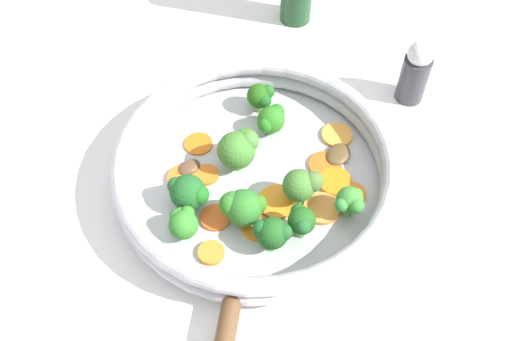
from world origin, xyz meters
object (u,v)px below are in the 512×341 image
Objects in this scene: carrot_slice_8 at (325,165)px; mushroom_piece_1 at (189,168)px; carrot_slice_3 at (215,218)px; broccoli_floret_2 at (271,119)px; carrot_slice_7 at (337,135)px; carrot_slice_9 at (229,149)px; broccoli_floret_4 at (271,233)px; carrot_slice_4 at (278,202)px; salt_shaker at (415,72)px; broccoli_floret_6 at (303,186)px; carrot_slice_2 at (335,182)px; mushroom_piece_0 at (338,154)px; broccoli_floret_8 at (188,192)px; broccoli_floret_5 at (261,97)px; broccoli_floret_1 at (301,221)px; broccoli_floret_0 at (349,202)px; broccoli_floret_9 at (240,147)px; carrot_slice_0 at (353,194)px; carrot_slice_5 at (185,179)px; carrot_slice_12 at (321,208)px; broccoli_floret_3 at (183,222)px; skillet at (256,182)px; broccoli_floret_7 at (242,206)px; carrot_slice_11 at (207,175)px; carrot_slice_6 at (256,228)px; carrot_slice_1 at (199,144)px; carrot_slice_10 at (211,253)px.

mushroom_piece_1 is at bearing 27.79° from carrot_slice_8.
broccoli_floret_2 is (-0.00, -0.14, 0.02)m from carrot_slice_3.
carrot_slice_7 is 0.13m from carrot_slice_9.
mushroom_piece_1 is (0.13, -0.05, -0.02)m from broccoli_floret_4.
mushroom_piece_1 reaches higher than carrot_slice_4.
salt_shaker is (-0.13, -0.14, 0.01)m from broccoli_floret_2.
broccoli_floret_2 is at bearing 20.27° from carrot_slice_7.
carrot_slice_8 is 0.06m from broccoli_floret_6.
carrot_slice_2 is at bearing 108.95° from carrot_slice_7.
mushroom_piece_1 reaches higher than carrot_slice_8.
broccoli_floret_8 is at bearing 47.01° from mushroom_piece_0.
mushroom_piece_0 is (-0.01, 0.03, 0.00)m from carrot_slice_7.
mushroom_piece_0 is at bearing 166.28° from broccoli_floret_5.
carrot_slice_3 is 0.10m from broccoli_floret_1.
broccoli_floret_0 is at bearing 88.17° from salt_shaker.
carrot_slice_2 is at bearing 152.52° from broccoli_floret_5.
broccoli_floret_9 is at bearing 99.62° from broccoli_floret_5.
carrot_slice_5 is (0.18, 0.07, 0.00)m from carrot_slice_0.
broccoli_floret_2 is at bearing -122.90° from mushroom_piece_1.
broccoli_floret_3 is at bearing 36.53° from carrot_slice_12.
carrot_slice_12 is (0.00, 0.04, 0.00)m from carrot_slice_2.
broccoli_floret_5 is at bearing -105.90° from mushroom_piece_1.
broccoli_floret_1 is 1.19× the size of mushroom_piece_0.
broccoli_floret_6 is at bearing 88.67° from carrot_slice_7.
skillet is 0.10m from broccoli_floret_4.
carrot_slice_8 is at bearing -96.03° from broccoli_floret_4.
salt_shaker is (-0.11, -0.27, 0.00)m from broccoli_floret_7.
broccoli_floret_0 reaches higher than carrot_slice_4.
carrot_slice_7 is at bearing -102.00° from carrot_slice_4.
carrot_slice_4 is at bearing -133.74° from broccoli_floret_3.
carrot_slice_3 is 0.70× the size of broccoli_floret_7.
broccoli_floret_8 reaches higher than broccoli_floret_5.
mushroom_piece_0 is at bearing -144.06° from carrot_slice_11.
carrot_slice_4 is 1.09× the size of carrot_slice_5.
mushroom_piece_1 is (0.19, 0.02, -0.02)m from broccoli_floret_0.
carrot_slice_7 is (-0.03, -0.16, 0.00)m from carrot_slice_6.
skillet is 0.09m from carrot_slice_1.
broccoli_floret_4 is at bearing 159.06° from broccoli_floret_7.
carrot_slice_4 is at bearing 119.00° from broccoli_floret_2.
carrot_slice_9 is 0.68× the size of broccoli_floret_4.
carrot_slice_10 reaches higher than carrot_slice_1.
carrot_slice_10 is at bearing 109.28° from carrot_slice_9.
carrot_slice_10 is 0.10m from carrot_slice_11.
carrot_slice_3 is at bearing 45.13° from carrot_slice_2.
skillet is 0.11m from broccoli_floret_3.
carrot_slice_3 is at bearing 108.10° from carrot_slice_9.
carrot_slice_4 is 1.06× the size of broccoli_floret_0.
carrot_slice_3 is 0.04m from broccoli_floret_8.
carrot_slice_0 is 0.75× the size of carrot_slice_5.
skillet is 0.06m from carrot_slice_11.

